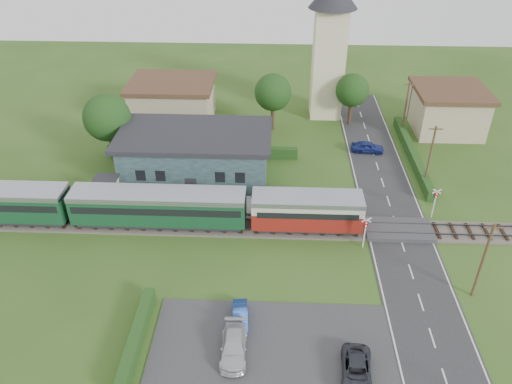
{
  "coord_description": "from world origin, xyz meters",
  "views": [
    {
      "loc": [
        -1.58,
        -35.19,
        28.34
      ],
      "look_at": [
        -3.28,
        4.0,
        2.71
      ],
      "focal_mm": 35.0,
      "sensor_mm": 36.0,
      "label": 1
    }
  ],
  "objects_px": {
    "equipment_hut": "(107,190)",
    "crossing_signal_near": "(365,228)",
    "pedestrian_far": "(148,192)",
    "pedestrian_near": "(254,201)",
    "car_park_blue": "(240,316)",
    "car_park_silver": "(234,346)",
    "crossing_signal_far": "(435,199)",
    "house_east": "(448,109)",
    "train": "(125,206)",
    "car_park_dark": "(357,371)",
    "station_building": "(196,155)",
    "house_west": "(173,101)",
    "car_on_road": "(367,147)",
    "church_tower": "(330,39)"
  },
  "relations": [
    {
      "from": "car_park_silver",
      "to": "pedestrian_far",
      "type": "bearing_deg",
      "value": 117.27
    },
    {
      "from": "pedestrian_near",
      "to": "car_park_blue",
      "type": "bearing_deg",
      "value": 111.72
    },
    {
      "from": "car_park_silver",
      "to": "train",
      "type": "bearing_deg",
      "value": 126.3
    },
    {
      "from": "equipment_hut",
      "to": "car_park_dark",
      "type": "height_order",
      "value": "equipment_hut"
    },
    {
      "from": "equipment_hut",
      "to": "crossing_signal_near",
      "type": "bearing_deg",
      "value": -12.94
    },
    {
      "from": "car_on_road",
      "to": "pedestrian_far",
      "type": "height_order",
      "value": "pedestrian_far"
    },
    {
      "from": "crossing_signal_near",
      "to": "car_park_silver",
      "type": "distance_m",
      "value": 16.01
    },
    {
      "from": "house_west",
      "to": "car_park_blue",
      "type": "height_order",
      "value": "house_west"
    },
    {
      "from": "car_park_silver",
      "to": "crossing_signal_far",
      "type": "bearing_deg",
      "value": 41.85
    },
    {
      "from": "train",
      "to": "house_west",
      "type": "relative_size",
      "value": 4.0
    },
    {
      "from": "train",
      "to": "car_park_dark",
      "type": "bearing_deg",
      "value": -39.45
    },
    {
      "from": "church_tower",
      "to": "pedestrian_near",
      "type": "bearing_deg",
      "value": -109.8
    },
    {
      "from": "equipment_hut",
      "to": "car_park_blue",
      "type": "xyz_separation_m",
      "value": [
        14.14,
        -14.7,
        -1.15
      ]
    },
    {
      "from": "car_park_blue",
      "to": "car_park_dark",
      "type": "xyz_separation_m",
      "value": [
        7.97,
        -4.49,
        0.07
      ]
    },
    {
      "from": "station_building",
      "to": "crossing_signal_near",
      "type": "relative_size",
      "value": 4.88
    },
    {
      "from": "church_tower",
      "to": "pedestrian_far",
      "type": "bearing_deg",
      "value": -130.21
    },
    {
      "from": "house_east",
      "to": "crossing_signal_far",
      "type": "relative_size",
      "value": 2.69
    },
    {
      "from": "train",
      "to": "car_park_blue",
      "type": "xyz_separation_m",
      "value": [
        11.47,
        -11.5,
        -1.58
      ]
    },
    {
      "from": "crossing_signal_far",
      "to": "car_park_blue",
      "type": "height_order",
      "value": "crossing_signal_far"
    },
    {
      "from": "equipment_hut",
      "to": "pedestrian_far",
      "type": "xyz_separation_m",
      "value": [
        4.0,
        0.32,
        -0.31
      ]
    },
    {
      "from": "car_park_blue",
      "to": "church_tower",
      "type": "bearing_deg",
      "value": 71.46
    },
    {
      "from": "car_park_blue",
      "to": "train",
      "type": "bearing_deg",
      "value": 129.68
    },
    {
      "from": "equipment_hut",
      "to": "pedestrian_far",
      "type": "height_order",
      "value": "equipment_hut"
    },
    {
      "from": "car_park_dark",
      "to": "station_building",
      "type": "bearing_deg",
      "value": 124.85
    },
    {
      "from": "station_building",
      "to": "car_on_road",
      "type": "xyz_separation_m",
      "value": [
        19.28,
        6.37,
        -2.0
      ]
    },
    {
      "from": "equipment_hut",
      "to": "house_east",
      "type": "distance_m",
      "value": 42.41
    },
    {
      "from": "train",
      "to": "car_park_dark",
      "type": "xyz_separation_m",
      "value": [
        19.43,
        -15.99,
        -1.51
      ]
    },
    {
      "from": "church_tower",
      "to": "crossing_signal_far",
      "type": "bearing_deg",
      "value": -69.98
    },
    {
      "from": "car_on_road",
      "to": "car_park_dark",
      "type": "relative_size",
      "value": 0.9
    },
    {
      "from": "house_west",
      "to": "car_on_road",
      "type": "bearing_deg",
      "value": -17.47
    },
    {
      "from": "crossing_signal_far",
      "to": "house_west",
      "type": "bearing_deg",
      "value": 144.23
    },
    {
      "from": "car_on_road",
      "to": "equipment_hut",
      "type": "bearing_deg",
      "value": 119.84
    },
    {
      "from": "crossing_signal_near",
      "to": "house_east",
      "type": "bearing_deg",
      "value": 60.87
    },
    {
      "from": "station_building",
      "to": "house_east",
      "type": "xyz_separation_m",
      "value": [
        30.0,
        13.01,
        0.1
      ]
    },
    {
      "from": "equipment_hut",
      "to": "church_tower",
      "type": "bearing_deg",
      "value": 44.75
    },
    {
      "from": "house_east",
      "to": "crossing_signal_near",
      "type": "distance_m",
      "value": 27.95
    },
    {
      "from": "train",
      "to": "car_park_blue",
      "type": "relative_size",
      "value": 13.81
    },
    {
      "from": "equipment_hut",
      "to": "train",
      "type": "xyz_separation_m",
      "value": [
        2.67,
        -3.2,
        0.43
      ]
    },
    {
      "from": "crossing_signal_near",
      "to": "car_on_road",
      "type": "relative_size",
      "value": 0.86
    },
    {
      "from": "crossing_signal_near",
      "to": "car_park_blue",
      "type": "xyz_separation_m",
      "value": [
        -10.26,
        -9.09,
        -1.55
      ]
    },
    {
      "from": "equipment_hut",
      "to": "station_building",
      "type": "relative_size",
      "value": 0.16
    },
    {
      "from": "house_west",
      "to": "car_park_silver",
      "type": "bearing_deg",
      "value": -73.76
    },
    {
      "from": "equipment_hut",
      "to": "crossing_signal_near",
      "type": "relative_size",
      "value": 0.78
    },
    {
      "from": "church_tower",
      "to": "house_east",
      "type": "height_order",
      "value": "church_tower"
    },
    {
      "from": "crossing_signal_far",
      "to": "car_park_silver",
      "type": "bearing_deg",
      "value": -136.52
    },
    {
      "from": "house_east",
      "to": "crossing_signal_near",
      "type": "height_order",
      "value": "house_east"
    },
    {
      "from": "house_west",
      "to": "car_park_dark",
      "type": "distance_m",
      "value": 43.47
    },
    {
      "from": "train",
      "to": "crossing_signal_near",
      "type": "bearing_deg",
      "value": -6.32
    },
    {
      "from": "car_on_road",
      "to": "pedestrian_near",
      "type": "xyz_separation_m",
      "value": [
        -12.76,
        -12.91,
        0.73
      ]
    },
    {
      "from": "house_east",
      "to": "car_on_road",
      "type": "height_order",
      "value": "house_east"
    }
  ]
}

